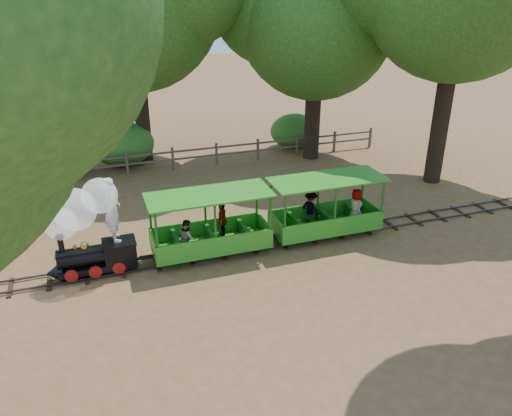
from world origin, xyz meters
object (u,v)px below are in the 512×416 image
object	(u,v)px
carriage_rear	(327,213)
fence	(195,154)
locomotive	(86,222)
carriage_front	(210,232)

from	to	relation	value
carriage_rear	fence	distance (m)	8.40
locomotive	carriage_rear	distance (m)	7.41
carriage_rear	carriage_front	bearing A→B (deg)	-179.69
carriage_front	carriage_rear	size ratio (longest dim) A/B	1.00
locomotive	carriage_front	size ratio (longest dim) A/B	0.78
carriage_front	fence	world-z (taller)	carriage_front
locomotive	fence	distance (m)	9.31
carriage_front	fence	bearing A→B (deg)	80.36
locomotive	carriage_rear	world-z (taller)	locomotive
carriage_rear	fence	bearing A→B (deg)	107.90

